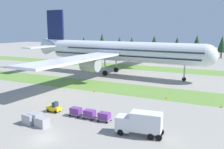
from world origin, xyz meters
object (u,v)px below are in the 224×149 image
(airliner, at_px, (117,51))
(cargo_dolly_lead, at_px, (76,111))
(ground_crew_loader, at_px, (129,120))
(uld_container_0, at_px, (35,118))
(uld_container_1, at_px, (30,119))
(uld_container_2, at_px, (42,122))
(baggage_tug, at_px, (54,108))
(taxiway_marker_1, at_px, (166,98))
(catering_truck, at_px, (140,123))
(cargo_dolly_second, at_px, (90,114))
(taxiway_marker_0, at_px, (94,91))
(taxiway_marker_2, at_px, (221,107))
(ground_crew_marshaller, at_px, (135,118))
(cargo_dolly_third, at_px, (104,116))

(airliner, height_order, cargo_dolly_lead, airliner)
(ground_crew_loader, bearing_deg, uld_container_0, 4.06)
(uld_container_1, xyz_separation_m, uld_container_2, (2.67, -0.01, -0.08))
(uld_container_0, relative_size, uld_container_2, 1.00)
(airliner, xyz_separation_m, uld_container_1, (6.33, -47.38, -7.20))
(baggage_tug, relative_size, uld_container_2, 1.31)
(baggage_tug, relative_size, taxiway_marker_1, 5.20)
(catering_truck, bearing_deg, cargo_dolly_second, 68.70)
(uld_container_2, bearing_deg, airliner, 100.75)
(cargo_dolly_second, xyz_separation_m, taxiway_marker_1, (9.02, 18.12, -0.67))
(catering_truck, bearing_deg, uld_container_2, 97.54)
(uld_container_1, bearing_deg, uld_container_2, -0.24)
(taxiway_marker_1, bearing_deg, airliner, 135.25)
(ground_crew_loader, xyz_separation_m, taxiway_marker_1, (1.58, 18.22, -0.69))
(taxiway_marker_0, height_order, taxiway_marker_2, taxiway_marker_0)
(taxiway_marker_0, bearing_deg, uld_container_1, -87.73)
(uld_container_2, bearing_deg, uld_container_0, 163.17)
(catering_truck, bearing_deg, ground_crew_marshaller, 21.92)
(uld_container_2, bearing_deg, ground_crew_marshaller, 32.11)
(taxiway_marker_1, bearing_deg, catering_truck, -86.77)
(airliner, relative_size, taxiway_marker_2, 165.27)
(catering_truck, xyz_separation_m, uld_container_2, (-15.14, -3.86, -1.19))
(ground_crew_marshaller, xyz_separation_m, uld_container_1, (-15.51, -8.05, -0.10))
(catering_truck, distance_m, uld_container_1, 18.26)
(airliner, height_order, uld_container_1, airliner)
(ground_crew_marshaller, relative_size, ground_crew_loader, 1.00)
(airliner, xyz_separation_m, ground_crew_marshaller, (21.85, -39.33, -7.10))
(ground_crew_marshaller, relative_size, uld_container_2, 0.87)
(catering_truck, height_order, taxiway_marker_2, catering_truck)
(airliner, relative_size, taxiway_marker_0, 133.22)
(ground_crew_marshaller, height_order, uld_container_0, uld_container_0)
(uld_container_1, bearing_deg, cargo_dolly_third, 31.47)
(cargo_dolly_lead, distance_m, taxiway_marker_2, 28.69)
(taxiway_marker_2, bearing_deg, baggage_tug, -149.50)
(cargo_dolly_second, height_order, uld_container_1, uld_container_1)
(cargo_dolly_lead, height_order, ground_crew_marshaller, ground_crew_marshaller)
(cargo_dolly_third, distance_m, uld_container_1, 12.34)
(airliner, height_order, taxiway_marker_2, airliner)
(cargo_dolly_lead, xyz_separation_m, taxiway_marker_2, (23.28, 16.75, -0.68))
(baggage_tug, bearing_deg, cargo_dolly_third, -90.00)
(airliner, height_order, taxiway_marker_0, airliner)
(airliner, xyz_separation_m, taxiway_marker_2, (34.33, -24.08, -7.80))
(airliner, distance_m, taxiway_marker_0, 26.27)
(airliner, distance_m, uld_container_1, 48.34)
(uld_container_0, relative_size, uld_container_1, 1.00)
(uld_container_0, bearing_deg, cargo_dolly_third, 30.41)
(uld_container_0, bearing_deg, taxiway_marker_0, 93.87)
(airliner, xyz_separation_m, taxiway_marker_1, (22.97, -22.77, -7.79))
(cargo_dolly_third, bearing_deg, uld_container_1, 122.44)
(airliner, relative_size, ground_crew_loader, 45.34)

